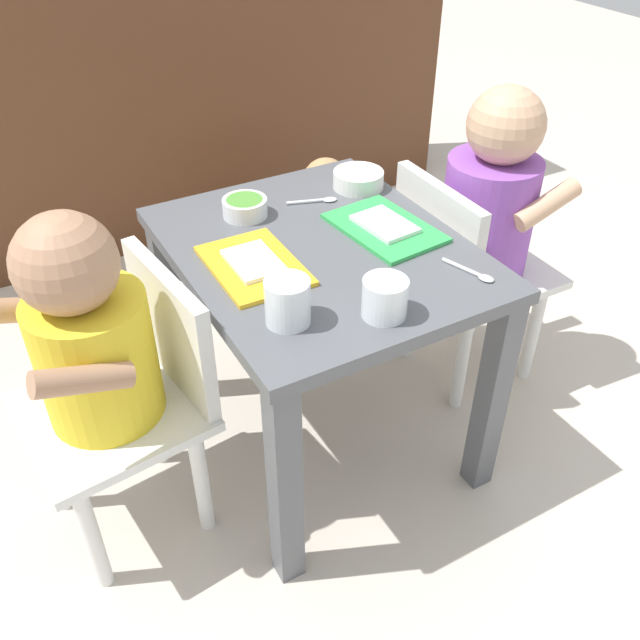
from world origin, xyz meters
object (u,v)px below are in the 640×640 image
Objects in this scene: seated_child_right at (485,210)px; cereal_bowl_left_side at (358,179)px; seated_child_left at (100,347)px; food_tray_left at (254,265)px; cereal_bowl_right_side at (245,207)px; spoon_by_left_tray at (317,201)px; water_cup_left at (385,300)px; spoon_by_right_tray at (473,273)px; dining_table at (320,288)px; water_cup_right at (288,304)px; dog at (285,208)px; food_tray_right at (385,227)px.

cereal_bowl_left_side is at bearing 148.42° from seated_child_right.
seated_child_left is at bearing -162.83° from cereal_bowl_left_side.
cereal_bowl_right_side is (0.06, 0.17, 0.01)m from food_tray_left.
spoon_by_left_tray is (0.14, -0.02, -0.02)m from cereal_bowl_right_side.
seated_child_left is 0.28m from food_tray_left.
water_cup_left reaches higher than spoon_by_right_tray.
dining_table is 8.16× the size of water_cup_right.
spoon_by_left_tray is (0.48, 0.16, 0.06)m from seated_child_left.
spoon_by_right_tray reaches higher than dog.
water_cup_right reaches higher than cereal_bowl_left_side.
cereal_bowl_left_side reaches higher than spoon_by_left_tray.
dining_table is 0.28m from spoon_by_right_tray.
spoon_by_right_tray is (0.58, -0.19, 0.06)m from seated_child_left.
food_tray_left is at bearing -151.09° from cereal_bowl_left_side.
cereal_bowl_left_side is (0.05, 0.17, 0.01)m from food_tray_right.
spoon_by_left_tray is at bearing 105.95° from spoon_by_right_tray.
cereal_bowl_right_side is at bearing 139.10° from food_tray_right.
dog is 4.28× the size of spoon_by_right_tray.
food_tray_left is at bearing -176.35° from seated_child_right.
cereal_bowl_left_side is (0.31, 0.17, 0.01)m from food_tray_left.
spoon_by_right_tray is (0.10, -0.35, 0.00)m from spoon_by_left_tray.
food_tray_left is 2.05× the size of spoon_by_right_tray.
dining_table reaches higher than dog.
cereal_bowl_left_side is (-0.06, -0.45, 0.29)m from dog.
cereal_bowl_left_side reaches higher than food_tray_left.
food_tray_left is at bearing 1.82° from seated_child_left.
seated_child_right is (0.40, 0.03, 0.04)m from dining_table.
food_tray_right is 3.06× the size of water_cup_right.
food_tray_left is 2.41× the size of cereal_bowl_right_side.
water_cup_left is at bearing -116.61° from cereal_bowl_left_side.
food_tray_right is at bearing 0.93° from seated_child_left.
spoon_by_left_tray is (0.08, 0.15, 0.09)m from dining_table.
food_tray_left is at bearing 118.27° from water_cup_left.
cereal_bowl_left_side reaches higher than dining_table.
cereal_bowl_right_side reaches higher than food_tray_left.
water_cup_right is at bearing -30.83° from seated_child_left.
spoon_by_right_tray is at bearing -76.69° from food_tray_right.
seated_child_right is 3.04× the size of food_tray_right.
cereal_bowl_left_side and cereal_bowl_right_side have the same top height.
cereal_bowl_right_side reaches higher than dining_table.
spoon_by_right_tray is at bearing -90.57° from cereal_bowl_left_side.
dog is at bearing 83.07° from cereal_bowl_left_side.
seated_child_right is 0.49m from water_cup_left.
food_tray_right is at bearing -99.50° from dog.
water_cup_left is 0.19m from spoon_by_right_tray.
water_cup_right is (-0.13, 0.06, 0.00)m from water_cup_left.
spoon_by_right_tray is at bearing -5.91° from water_cup_right.
water_cup_left reaches higher than cereal_bowl_right_side.
food_tray_right is at bearing -106.12° from cereal_bowl_left_side.
cereal_bowl_left_side is at bearing -96.93° from dog.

